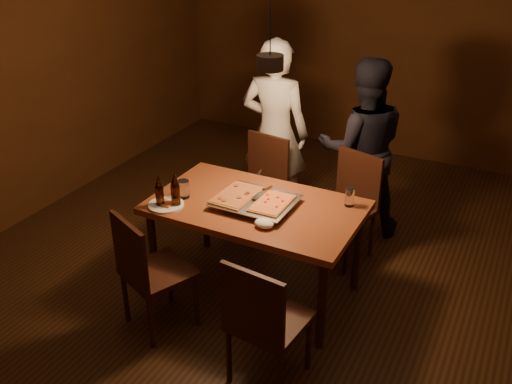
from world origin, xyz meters
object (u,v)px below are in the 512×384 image
at_px(dining_table, 256,213).
at_px(pendant_lamp, 270,61).
at_px(beer_bottle_a, 159,192).
at_px(plate_slice, 166,205).
at_px(chair_far_left, 261,177).
at_px(pizza_tray, 256,203).
at_px(chair_far_right, 350,197).
at_px(chair_near_left, 146,264).
at_px(diner_dark, 362,148).
at_px(beer_bottle_b, 175,190).
at_px(diner_white, 275,133).
at_px(chair_near_right, 262,314).

xyz_separation_m(dining_table, pendant_lamp, (0.04, 0.13, 1.08)).
bearing_deg(beer_bottle_a, plate_slice, 32.79).
xyz_separation_m(chair_far_left, pizza_tray, (0.38, -0.85, 0.24)).
xyz_separation_m(dining_table, chair_far_right, (0.44, 0.82, -0.14)).
relative_size(chair_near_left, diner_dark, 0.35).
height_order(chair_far_right, diner_dark, diner_dark).
distance_m(plate_slice, pendant_lamp, 1.25).
relative_size(chair_far_right, diner_dark, 0.33).
distance_m(beer_bottle_b, pendant_lamp, 1.11).
relative_size(beer_bottle_a, plate_slice, 0.90).
bearing_deg(pizza_tray, plate_slice, -157.30).
relative_size(pizza_tray, pendant_lamp, 0.50).
height_order(chair_far_left, diner_dark, diner_dark).
relative_size(chair_near_left, diner_white, 0.33).
bearing_deg(beer_bottle_a, dining_table, 29.32).
bearing_deg(chair_far_right, chair_far_left, 16.57).
bearing_deg(beer_bottle_b, dining_table, 29.78).
height_order(chair_far_left, plate_slice, chair_far_left).
xyz_separation_m(chair_far_right, chair_near_right, (0.03, -1.66, 0.00)).
xyz_separation_m(chair_far_right, diner_dark, (-0.06, 0.44, 0.25)).
bearing_deg(pendant_lamp, beer_bottle_b, -142.12).
height_order(chair_near_right, beer_bottle_a, beer_bottle_a).
bearing_deg(diner_dark, chair_far_right, 73.55).
relative_size(diner_white, pendant_lamp, 1.54).
xyz_separation_m(pizza_tray, pendant_lamp, (0.03, 0.15, 0.99)).
relative_size(chair_far_left, chair_far_right, 0.92).
relative_size(chair_near_left, chair_near_right, 1.14).
height_order(chair_far_right, pendant_lamp, pendant_lamp).
distance_m(chair_far_right, chair_near_left, 1.79).
bearing_deg(dining_table, chair_near_right, -60.70).
distance_m(chair_far_right, diner_white, 0.93).
distance_m(beer_bottle_a, beer_bottle_b, 0.11).
relative_size(chair_near_right, pizza_tray, 0.88).
relative_size(chair_near_left, beer_bottle_b, 2.19).
bearing_deg(diner_white, pendant_lamp, 107.78).
bearing_deg(beer_bottle_a, pendant_lamp, 36.32).
distance_m(chair_near_right, beer_bottle_b, 1.16).
height_order(chair_near_left, beer_bottle_b, beer_bottle_b).
height_order(chair_near_right, diner_dark, diner_dark).
bearing_deg(pizza_tray, beer_bottle_b, -156.83).
bearing_deg(dining_table, diner_white, 108.94).
xyz_separation_m(chair_far_left, beer_bottle_b, (-0.12, -1.11, 0.34)).
distance_m(pizza_tray, plate_slice, 0.64).
xyz_separation_m(chair_far_left, pendant_lamp, (0.41, -0.70, 1.22)).
relative_size(chair_far_right, diner_white, 0.31).
height_order(beer_bottle_b, diner_white, diner_white).
bearing_deg(diner_white, plate_slice, 77.72).
distance_m(beer_bottle_a, plate_slice, 0.11).
xyz_separation_m(chair_far_left, chair_near_left, (-0.08, -1.55, 0.00)).
bearing_deg(chair_near_right, chair_far_right, 96.98).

